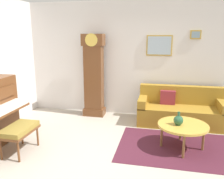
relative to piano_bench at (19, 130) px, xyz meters
name	(u,v)px	position (x,y,z in m)	size (l,w,h in m)	color
ground_plane	(106,162)	(1.50, 0.07, -0.46)	(6.40, 6.00, 0.10)	#B2A899
wall_back	(128,59)	(1.51, 2.47, 1.00)	(5.30, 0.13, 2.80)	silver
area_rug	(176,147)	(2.67, 0.74, -0.40)	(2.10, 1.50, 0.01)	#4C1E2D
piano_bench	(19,130)	(0.00, 0.00, 0.00)	(0.42, 0.70, 0.48)	brown
grandfather_clock	(94,78)	(0.70, 2.16, 0.56)	(0.52, 0.34, 2.03)	brown
couch	(180,110)	(2.80, 1.99, -0.09)	(1.90, 0.80, 0.84)	olive
coffee_table	(183,126)	(2.75, 0.74, 0.02)	(0.88, 0.88, 0.46)	gold
green_jug	(178,120)	(2.66, 0.70, 0.14)	(0.17, 0.17, 0.24)	#234C33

